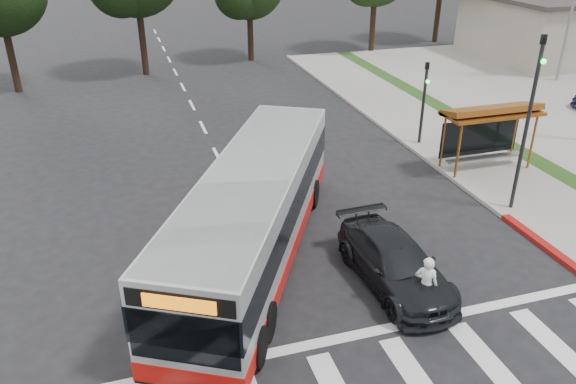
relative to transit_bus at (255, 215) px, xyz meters
name	(u,v)px	position (x,y,z in m)	size (l,w,h in m)	color
ground	(277,275)	(0.39, -1.14, -1.58)	(140.00, 140.00, 0.00)	black
sidewalk_east	(450,144)	(11.39, 6.86, -1.52)	(4.00, 40.00, 0.12)	gray
curb_east	(413,148)	(9.39, 6.86, -1.50)	(0.30, 40.00, 0.15)	#9E9991
curb_east_red	(563,259)	(9.39, -3.14, -1.50)	(0.32, 6.00, 0.15)	maroon
commercial_building	(572,27)	(30.39, 20.86, 0.62)	(14.00, 10.00, 4.40)	#AA9F8E
bus_shelter	(490,118)	(11.19, 3.96, 0.77)	(4.20, 1.60, 2.86)	brown
traffic_signal_ne_tall	(530,111)	(9.99, 0.35, 2.30)	(0.18, 0.37, 6.50)	black
traffic_signal_ne_short	(424,95)	(9.99, 7.35, 0.90)	(0.18, 0.37, 4.00)	black
transit_bus	(255,215)	(0.00, 0.00, 0.00)	(2.65, 12.23, 3.16)	silver
pedestrian	(426,285)	(3.83, -4.02, -0.70)	(0.64, 0.42, 1.75)	white
dark_sedan	(395,263)	(3.62, -2.61, -0.86)	(2.03, 4.99, 1.45)	black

